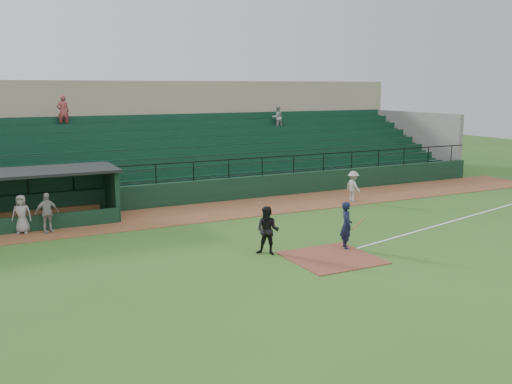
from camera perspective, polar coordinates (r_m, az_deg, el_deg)
name	(u,v)px	position (r m, az deg, el deg)	size (l,w,h in m)	color
ground	(316,251)	(21.33, 6.09, -5.90)	(90.00, 90.00, 0.00)	#305B1D
warning_track	(229,210)	(28.16, -2.75, -1.77)	(40.00, 4.00, 0.03)	brown
home_plate_dirt	(332,258)	(20.53, 7.61, -6.55)	(3.00, 3.00, 0.03)	brown
foul_line	(451,221)	(27.20, 19.02, -2.81)	(18.00, 0.09, 0.01)	white
stadium_structure	(173,147)	(35.61, -8.35, 4.45)	(38.00, 13.08, 6.40)	black
dugout	(12,195)	(27.15, -23.34, -0.26)	(8.90, 3.20, 2.42)	black
batter_at_plate	(346,225)	(21.55, 9.07, -3.32)	(1.11, 0.77, 1.80)	black
umpire	(268,231)	(20.55, 1.19, -3.90)	(0.86, 0.67, 1.78)	black
runner	(353,186)	(30.32, 9.74, 0.56)	(1.04, 0.60, 1.62)	#ACA6A1
dugout_player_a	(47,213)	(25.09, -20.28, -1.96)	(0.98, 0.41, 1.68)	#A19C97
dugout_player_b	(22,214)	(25.38, -22.48, -2.05)	(0.79, 0.51, 1.61)	gray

